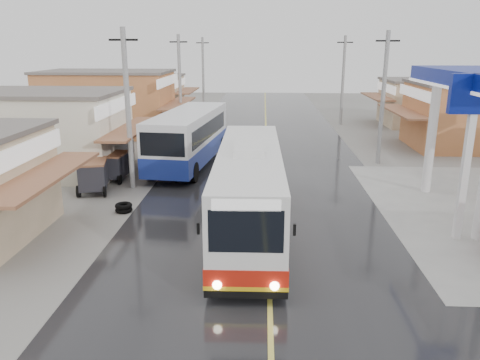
{
  "coord_description": "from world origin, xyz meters",
  "views": [
    {
      "loc": [
        -0.27,
        -14.02,
        7.15
      ],
      "look_at": [
        -1.19,
        4.71,
        1.73
      ],
      "focal_mm": 35.0,
      "sensor_mm": 36.0,
      "label": 1
    }
  ],
  "objects_px": {
    "coach_bus": "(249,190)",
    "second_bus": "(189,137)",
    "tricycle_near": "(93,174)",
    "tricycle_far": "(114,165)",
    "tyre_stack": "(124,208)",
    "cyclist": "(177,168)"
  },
  "relations": [
    {
      "from": "second_bus",
      "to": "tricycle_near",
      "type": "xyz_separation_m",
      "value": [
        -3.97,
        -5.65,
        -0.84
      ]
    },
    {
      "from": "tricycle_far",
      "to": "tyre_stack",
      "type": "xyz_separation_m",
      "value": [
        1.93,
        -5.02,
        -0.67
      ]
    },
    {
      "from": "tyre_stack",
      "to": "coach_bus",
      "type": "bearing_deg",
      "value": -19.19
    },
    {
      "from": "tricycle_near",
      "to": "tricycle_far",
      "type": "distance_m",
      "value": 2.29
    },
    {
      "from": "coach_bus",
      "to": "tyre_stack",
      "type": "bearing_deg",
      "value": 160.04
    },
    {
      "from": "second_bus",
      "to": "tricycle_near",
      "type": "relative_size",
      "value": 4.58
    },
    {
      "from": "second_bus",
      "to": "cyclist",
      "type": "bearing_deg",
      "value": -87.47
    },
    {
      "from": "coach_bus",
      "to": "tricycle_far",
      "type": "bearing_deg",
      "value": 136.58
    },
    {
      "from": "tricycle_near",
      "to": "tricycle_far",
      "type": "height_order",
      "value": "tricycle_near"
    },
    {
      "from": "coach_bus",
      "to": "tricycle_near",
      "type": "relative_size",
      "value": 5.16
    },
    {
      "from": "coach_bus",
      "to": "second_bus",
      "type": "xyz_separation_m",
      "value": [
        -3.99,
        10.38,
        0.06
      ]
    },
    {
      "from": "tricycle_far",
      "to": "tyre_stack",
      "type": "bearing_deg",
      "value": -64.79
    },
    {
      "from": "tricycle_far",
      "to": "cyclist",
      "type": "bearing_deg",
      "value": 9.21
    },
    {
      "from": "tricycle_near",
      "to": "tyre_stack",
      "type": "xyz_separation_m",
      "value": [
        2.31,
        -2.76,
        -0.74
      ]
    },
    {
      "from": "second_bus",
      "to": "tricycle_near",
      "type": "bearing_deg",
      "value": -118.47
    },
    {
      "from": "tyre_stack",
      "to": "second_bus",
      "type": "bearing_deg",
      "value": 78.82
    },
    {
      "from": "coach_bus",
      "to": "tricycle_far",
      "type": "xyz_separation_m",
      "value": [
        -7.58,
        6.99,
        -0.86
      ]
    },
    {
      "from": "cyclist",
      "to": "tricycle_near",
      "type": "distance_m",
      "value": 4.55
    },
    {
      "from": "coach_bus",
      "to": "tyre_stack",
      "type": "height_order",
      "value": "coach_bus"
    },
    {
      "from": "tricycle_far",
      "to": "second_bus",
      "type": "bearing_deg",
      "value": 47.52
    },
    {
      "from": "coach_bus",
      "to": "second_bus",
      "type": "relative_size",
      "value": 1.13
    },
    {
      "from": "coach_bus",
      "to": "cyclist",
      "type": "distance_m",
      "value": 8.48
    }
  ]
}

